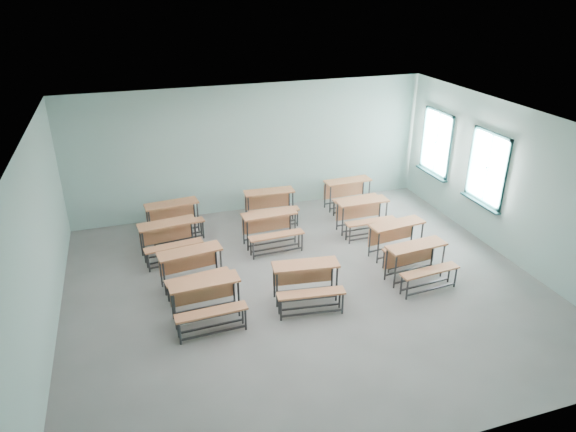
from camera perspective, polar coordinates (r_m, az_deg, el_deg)
The scene contains 12 objects.
room at distance 9.36m, azimuth 2.56°, elevation 0.50°, with size 9.04×8.04×3.24m.
desk_unit_r0c0 at distance 9.01m, azimuth -9.07°, elevation -8.81°, with size 1.25×0.86×0.76m.
desk_unit_r0c1 at distance 9.39m, azimuth 2.09°, elevation -6.96°, with size 1.31×0.96×0.76m.
desk_unit_r0c2 at distance 10.34m, azimuth 14.31°, elevation -4.58°, with size 1.28×0.91×0.76m.
desk_unit_r1c0 at distance 9.99m, azimuth -10.60°, elevation -5.30°, with size 1.30×0.96×0.76m.
desk_unit_r1c2 at distance 11.12m, azimuth 12.27°, elevation -2.13°, with size 1.30×0.95×0.76m.
desk_unit_r2c0 at distance 11.18m, azimuth -13.06°, elevation -2.08°, with size 1.30×0.96×0.76m.
desk_unit_r2c1 at distance 11.33m, azimuth -1.91°, elevation -1.01°, with size 1.24×0.86×0.76m.
desk_unit_r2c2 at distance 12.09m, azimuth 8.45°, elevation 0.46°, with size 1.22×0.82×0.76m.
desk_unit_r3c0 at distance 12.12m, azimuth -12.62°, elevation 0.17°, with size 1.29×0.94×0.76m.
desk_unit_r3c1 at distance 12.50m, azimuth -1.98°, elevation 1.59°, with size 1.25×0.87×0.76m.
desk_unit_r3c2 at distance 13.27m, azimuth 6.82°, elevation 2.85°, with size 1.25×0.87×0.76m.
Camera 1 is at (-2.93, -7.93, 5.49)m, focal length 32.00 mm.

